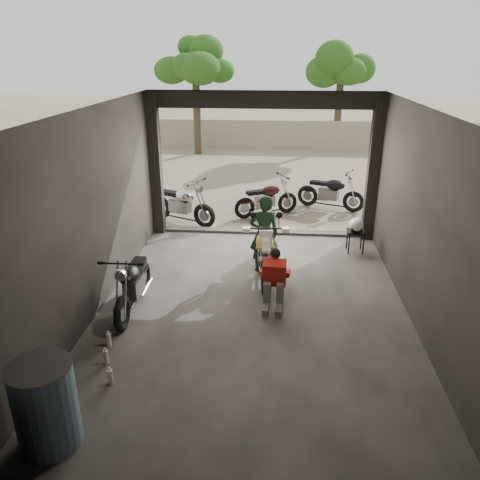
% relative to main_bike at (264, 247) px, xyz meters
% --- Properties ---
extents(ground, '(80.00, 80.00, 0.00)m').
position_rel_main_bike_xyz_m(ground, '(-0.13, -1.26, -0.60)').
color(ground, '#7A6D56').
rests_on(ground, ground).
extents(garage, '(7.00, 7.13, 3.20)m').
position_rel_main_bike_xyz_m(garage, '(-0.13, -0.71, 0.68)').
color(garage, '#2D2B28').
rests_on(garage, ground).
extents(boundary_wall, '(18.00, 0.30, 1.20)m').
position_rel_main_bike_xyz_m(boundary_wall, '(-0.13, 12.74, 0.00)').
color(boundary_wall, gray).
rests_on(boundary_wall, ground).
extents(tree_left, '(2.20, 2.20, 5.60)m').
position_rel_main_bike_xyz_m(tree_left, '(-3.13, 11.24, 3.39)').
color(tree_left, '#382B1E').
rests_on(tree_left, ground).
extents(tree_right, '(2.20, 2.20, 5.00)m').
position_rel_main_bike_xyz_m(tree_right, '(2.67, 12.74, 2.96)').
color(tree_right, '#382B1E').
rests_on(tree_right, ground).
extents(main_bike, '(0.86, 1.84, 1.20)m').
position_rel_main_bike_xyz_m(main_bike, '(0.00, 0.00, 0.00)').
color(main_bike, beige).
rests_on(main_bike, ground).
extents(left_bike, '(0.66, 1.57, 1.06)m').
position_rel_main_bike_xyz_m(left_bike, '(-2.07, -1.38, -0.07)').
color(left_bike, black).
rests_on(left_bike, ground).
extents(outside_bike_a, '(1.81, 1.33, 1.13)m').
position_rel_main_bike_xyz_m(outside_bike_a, '(-2.12, 2.81, -0.03)').
color(outside_bike_a, black).
rests_on(outside_bike_a, ground).
extents(outside_bike_b, '(1.65, 1.25, 1.03)m').
position_rel_main_bike_xyz_m(outside_bike_b, '(-0.06, 3.54, -0.08)').
color(outside_bike_b, '#380D0F').
rests_on(outside_bike_b, ground).
extents(outside_bike_c, '(1.72, 1.21, 1.08)m').
position_rel_main_bike_xyz_m(outside_bike_c, '(1.62, 4.24, -0.06)').
color(outside_bike_c, black).
rests_on(outside_bike_c, ground).
extents(rider, '(0.61, 0.46, 1.52)m').
position_rel_main_bike_xyz_m(rider, '(-0.02, 0.24, 0.16)').
color(rider, black).
rests_on(rider, ground).
extents(mechanic, '(0.54, 0.70, 0.98)m').
position_rel_main_bike_xyz_m(mechanic, '(0.20, -1.18, -0.11)').
color(mechanic, red).
rests_on(mechanic, ground).
extents(stool, '(0.35, 0.35, 0.49)m').
position_rel_main_bike_xyz_m(stool, '(1.87, 1.30, -0.18)').
color(stool, black).
rests_on(stool, ground).
extents(helmet, '(0.36, 0.37, 0.28)m').
position_rel_main_bike_xyz_m(helmet, '(1.85, 1.27, 0.03)').
color(helmet, silver).
rests_on(helmet, stool).
extents(oil_drum, '(0.70, 0.70, 1.00)m').
position_rel_main_bike_xyz_m(oil_drum, '(-2.13, -4.26, -0.10)').
color(oil_drum, '#41596D').
rests_on(oil_drum, ground).
extents(sign_post, '(0.80, 0.08, 2.39)m').
position_rel_main_bike_xyz_m(sign_post, '(2.86, 2.02, 1.01)').
color(sign_post, black).
rests_on(sign_post, ground).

